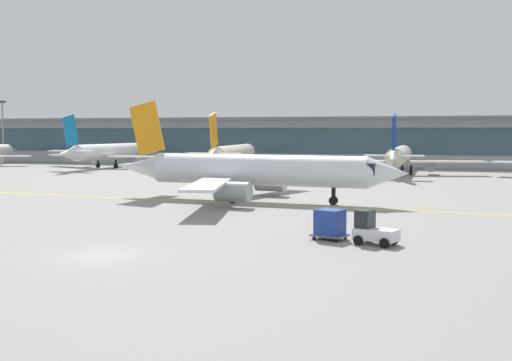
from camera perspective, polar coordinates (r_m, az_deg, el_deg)
ground_plane at (r=35.26m, az=-14.48°, el=-6.85°), size 400.00×400.00×0.00m
taxiway_centreline_stripe at (r=57.87m, az=-0.39°, el=-2.20°), size 109.70×8.78×0.01m
terminal_concourse at (r=123.37m, az=7.76°, el=3.73°), size 209.15×11.00×9.60m
gate_airplane_1 at (r=117.54m, az=-13.46°, el=2.62°), size 27.22×29.42×9.74m
gate_airplane_2 at (r=103.38m, az=-2.20°, el=2.47°), size 27.30×29.41×9.74m
gate_airplane_3 at (r=99.91m, az=13.29°, el=2.23°), size 26.70×28.65×9.51m
taxiing_regional_jet at (r=59.63m, az=-0.20°, el=0.91°), size 30.31×28.10×10.03m
baggage_tug at (r=37.98m, az=10.90°, el=-4.59°), size 2.91×2.28×2.10m
cargo_dolly_lead at (r=39.23m, az=6.95°, el=-4.00°), size 2.51×2.19×1.94m
apron_light_mast_0 at (r=144.13m, az=-22.66°, el=4.53°), size 1.80×0.36×13.44m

